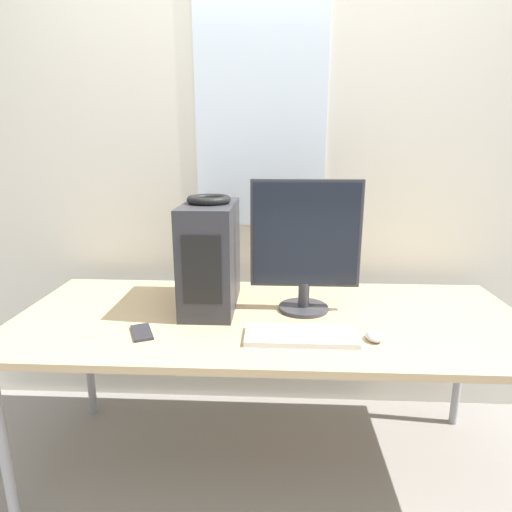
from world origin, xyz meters
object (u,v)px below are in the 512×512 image
at_px(monitor_main, 305,243).
at_px(cell_phone, 142,332).
at_px(headphones, 209,199).
at_px(mouse, 375,336).
at_px(keyboard, 301,336).
at_px(pc_tower, 210,256).

relative_size(monitor_main, cell_phone, 3.48).
bearing_deg(headphones, monitor_main, -4.41).
relative_size(headphones, mouse, 2.15).
bearing_deg(keyboard, cell_phone, 178.69).
xyz_separation_m(monitor_main, cell_phone, (-0.61, -0.27, -0.28)).
relative_size(mouse, cell_phone, 0.53).
relative_size(pc_tower, monitor_main, 0.81).
relative_size(pc_tower, cell_phone, 2.83).
bearing_deg(cell_phone, pc_tower, 29.41).
height_order(keyboard, cell_phone, keyboard).
bearing_deg(cell_phone, monitor_main, -0.90).
xyz_separation_m(headphones, mouse, (0.63, -0.31, -0.44)).
distance_m(pc_tower, mouse, 0.73).
bearing_deg(cell_phone, headphones, 29.49).
distance_m(mouse, cell_phone, 0.85).
distance_m(headphones, monitor_main, 0.43).
relative_size(monitor_main, mouse, 6.54).
height_order(monitor_main, keyboard, monitor_main).
distance_m(keyboard, mouse, 0.26).
relative_size(pc_tower, keyboard, 1.11).
xyz_separation_m(headphones, monitor_main, (0.39, -0.03, -0.17)).
xyz_separation_m(pc_tower, headphones, (0.00, 0.00, 0.24)).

